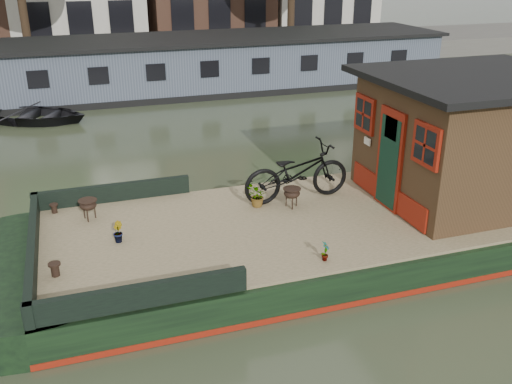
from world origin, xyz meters
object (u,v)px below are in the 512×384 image
object	(u,v)px
bicycle	(297,172)
brazier_rear	(89,210)
dinghy	(33,111)
brazier_front	(292,198)
cabin	(472,136)

from	to	relation	value
bicycle	brazier_rear	world-z (taller)	bicycle
brazier_rear	dinghy	xyz separation A→B (m)	(-1.26, 9.81, -0.47)
brazier_front	cabin	bearing A→B (deg)	-8.71
brazier_front	brazier_rear	bearing A→B (deg)	169.84
bicycle	brazier_front	size ratio (longest dim) A/B	5.52
cabin	brazier_rear	bearing A→B (deg)	170.54
cabin	dinghy	bearing A→B (deg)	127.50
cabin	brazier_front	xyz separation A→B (m)	(-3.49, 0.53, -1.03)
bicycle	brazier_rear	bearing A→B (deg)	83.13
bicycle	dinghy	size ratio (longest dim) A/B	0.60
dinghy	brazier_rear	bearing A→B (deg)	-145.58
cabin	bicycle	bearing A→B (deg)	165.07
brazier_front	brazier_rear	xyz separation A→B (m)	(-3.69, 0.66, -0.00)
brazier_rear	dinghy	size ratio (longest dim) A/B	0.11
brazier_rear	dinghy	bearing A→B (deg)	97.32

